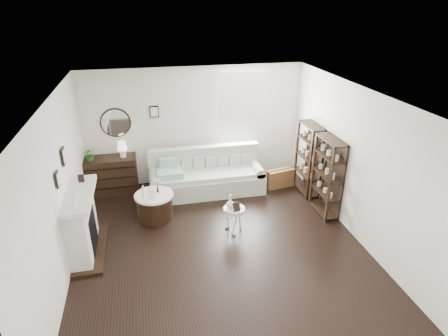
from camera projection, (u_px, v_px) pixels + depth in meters
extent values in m
plane|color=black|center=(220.00, 244.00, 6.75)|extent=(5.50, 5.50, 0.00)
plane|color=white|center=(219.00, 97.00, 5.62)|extent=(5.50, 5.50, 0.00)
plane|color=white|center=(195.00, 126.00, 8.62)|extent=(5.00, 0.00, 5.00)
plane|color=white|center=(275.00, 295.00, 3.75)|extent=(5.00, 0.00, 5.00)
plane|color=white|center=(59.00, 193.00, 5.70)|extent=(0.00, 5.50, 5.50)
plane|color=white|center=(356.00, 164.00, 6.67)|extent=(0.00, 5.50, 5.50)
cube|color=white|center=(242.00, 113.00, 8.72)|extent=(1.00, 0.02, 1.80)
cube|color=white|center=(242.00, 113.00, 8.66)|extent=(1.15, 0.02, 1.90)
cylinder|color=silver|center=(116.00, 123.00, 8.17)|extent=(0.60, 0.03, 0.60)
cube|color=black|center=(154.00, 112.00, 8.25)|extent=(0.20, 0.03, 0.26)
cube|color=silver|center=(81.00, 225.00, 6.33)|extent=(0.34, 1.20, 1.10)
cube|color=black|center=(85.00, 232.00, 6.40)|extent=(0.30, 0.65, 0.70)
cube|color=silver|center=(79.00, 195.00, 6.10)|extent=(0.44, 1.35, 0.08)
cube|color=black|center=(91.00, 250.00, 6.57)|extent=(0.50, 1.40, 0.05)
cylinder|color=white|center=(74.00, 200.00, 5.64)|extent=(0.08, 0.08, 0.22)
cube|color=black|center=(81.00, 178.00, 6.41)|extent=(0.10, 0.03, 0.14)
cube|color=black|center=(57.00, 179.00, 5.55)|extent=(0.03, 0.18, 0.24)
cube|color=black|center=(63.00, 156.00, 6.09)|extent=(0.03, 0.22, 0.28)
cube|color=black|center=(308.00, 159.00, 8.24)|extent=(0.30, 0.80, 1.60)
cylinder|color=beige|center=(311.00, 176.00, 8.14)|extent=(0.08, 0.08, 0.11)
cylinder|color=beige|center=(306.00, 171.00, 8.36)|extent=(0.08, 0.08, 0.11)
cylinder|color=beige|center=(302.00, 166.00, 8.58)|extent=(0.08, 0.08, 0.11)
cylinder|color=beige|center=(313.00, 159.00, 7.97)|extent=(0.08, 0.08, 0.11)
cylinder|color=beige|center=(308.00, 154.00, 8.19)|extent=(0.08, 0.08, 0.11)
cylinder|color=beige|center=(303.00, 150.00, 8.41)|extent=(0.08, 0.08, 0.11)
cylinder|color=beige|center=(315.00, 141.00, 7.80)|extent=(0.08, 0.08, 0.11)
cylinder|color=beige|center=(310.00, 137.00, 8.02)|extent=(0.08, 0.08, 0.11)
cylinder|color=beige|center=(305.00, 133.00, 8.24)|extent=(0.08, 0.08, 0.11)
cube|color=black|center=(327.00, 177.00, 7.45)|extent=(0.30, 0.80, 1.60)
cylinder|color=beige|center=(330.00, 195.00, 7.34)|extent=(0.08, 0.08, 0.11)
cylinder|color=beige|center=(325.00, 189.00, 7.56)|extent=(0.08, 0.08, 0.11)
cylinder|color=beige|center=(319.00, 184.00, 7.78)|extent=(0.08, 0.08, 0.11)
cylinder|color=beige|center=(333.00, 177.00, 7.17)|extent=(0.08, 0.08, 0.11)
cylinder|color=beige|center=(327.00, 171.00, 7.39)|extent=(0.08, 0.08, 0.11)
cylinder|color=beige|center=(321.00, 166.00, 7.61)|extent=(0.08, 0.08, 0.11)
cylinder|color=beige|center=(336.00, 158.00, 7.00)|extent=(0.08, 0.08, 0.11)
cylinder|color=beige|center=(329.00, 153.00, 7.22)|extent=(0.08, 0.08, 0.11)
cylinder|color=beige|center=(323.00, 148.00, 7.45)|extent=(0.08, 0.08, 0.11)
cube|color=#A1A997|center=(207.00, 184.00, 8.46)|extent=(2.53, 0.88, 0.41)
cube|color=#A1A997|center=(207.00, 174.00, 8.33)|extent=(2.19, 0.70, 0.10)
cube|color=#A1A997|center=(204.00, 162.00, 8.60)|extent=(2.53, 0.19, 0.78)
cube|color=#A1A997|center=(155.00, 187.00, 8.22)|extent=(0.21, 0.83, 0.51)
cube|color=#A1A997|center=(256.00, 177.00, 8.67)|extent=(0.21, 0.83, 0.51)
cube|color=#258860|center=(169.00, 173.00, 8.10)|extent=(0.57, 0.48, 0.14)
cube|color=brown|center=(280.00, 178.00, 8.70)|extent=(0.68, 0.34, 0.43)
cube|color=black|center=(109.00, 175.00, 8.37)|extent=(1.26, 0.53, 0.84)
cube|color=black|center=(109.00, 188.00, 8.21)|extent=(1.21, 0.01, 0.02)
cube|color=black|center=(108.00, 179.00, 8.11)|extent=(1.21, 0.01, 0.02)
cube|color=black|center=(106.00, 169.00, 8.01)|extent=(1.21, 0.01, 0.01)
imported|color=#245A19|center=(90.00, 155.00, 8.03)|extent=(0.28, 0.26, 0.27)
cylinder|color=black|center=(155.00, 207.00, 7.46)|extent=(0.70, 0.70, 0.49)
cylinder|color=white|center=(154.00, 195.00, 7.35)|extent=(0.77, 0.77, 0.04)
cylinder|color=white|center=(234.00, 209.00, 6.94)|extent=(0.40, 0.40, 0.03)
cylinder|color=silver|center=(234.00, 210.00, 6.96)|extent=(0.41, 0.41, 0.02)
cylinder|color=silver|center=(234.00, 220.00, 7.05)|extent=(0.03, 0.03, 0.46)
cylinder|color=silver|center=(143.00, 191.00, 7.17)|extent=(0.06, 0.06, 0.26)
cube|color=white|center=(151.00, 195.00, 7.12)|extent=(0.15, 0.07, 0.19)
cube|color=black|center=(237.00, 207.00, 6.81)|extent=(0.13, 0.06, 0.17)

